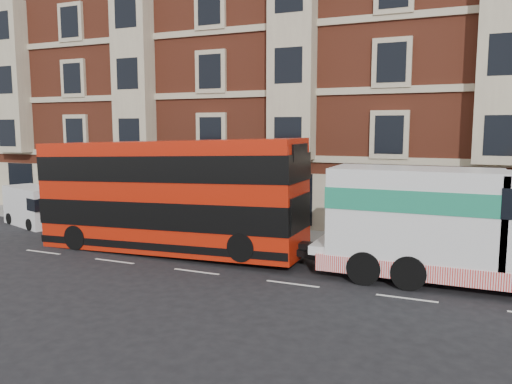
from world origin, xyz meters
TOP-DOWN VIEW (x-y plane):
  - ground at (0.00, 0.00)m, footprint 120.00×120.00m
  - sidewalk at (0.00, 7.50)m, footprint 90.00×3.00m
  - victorian_terrace at (0.50, 15.00)m, footprint 45.00×12.00m
  - lamp_post_west at (-6.00, 6.20)m, footprint 0.35×0.15m
  - double_decker_bus at (-2.72, 2.25)m, footprint 12.51×2.87m
  - tow_truck at (9.35, 2.25)m, footprint 10.02×2.96m
  - box_van at (-13.52, 4.66)m, footprint 4.63×3.06m
  - pedestrian at (-14.87, 7.94)m, footprint 0.69×0.46m

SIDE VIEW (x-z plane):
  - ground at x=0.00m, z-range 0.00..0.00m
  - sidewalk at x=0.00m, z-range 0.00..0.15m
  - pedestrian at x=-14.87m, z-range 0.15..2.02m
  - box_van at x=-13.52m, z-range -0.02..2.22m
  - tow_truck at x=9.35m, z-range 0.13..4.30m
  - lamp_post_west at x=-6.00m, z-range 0.50..4.85m
  - double_decker_bus at x=-2.72m, z-range 0.15..5.21m
  - victorian_terrace at x=0.50m, z-range -0.13..20.27m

